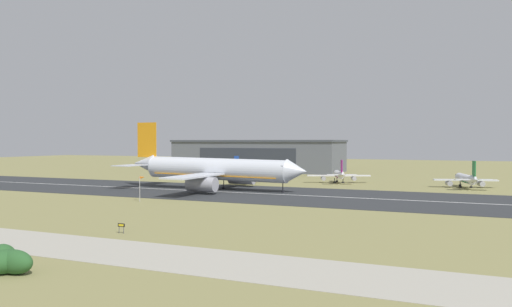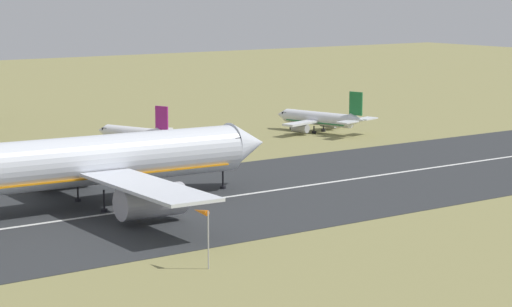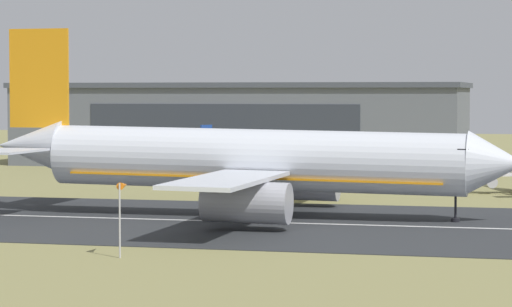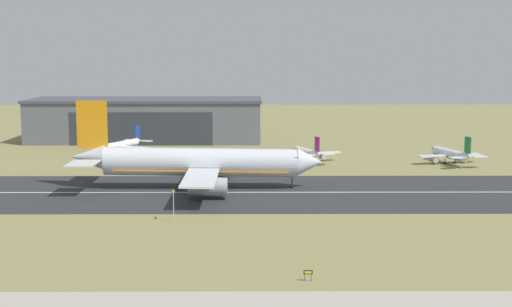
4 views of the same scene
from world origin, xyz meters
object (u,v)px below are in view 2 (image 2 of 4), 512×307
airplane_landing (84,163)px  windsock_pole (202,215)px  airplane_parked_east (319,119)px  airplane_parked_west (133,134)px

airplane_landing → windsock_pole: size_ratio=9.57×
airplane_landing → airplane_parked_east: 75.95m
airplane_parked_west → windsock_pole: 75.50m
airplane_parked_west → airplane_parked_east: size_ratio=0.96×
airplane_parked_east → airplane_landing: bearing=-152.0°
windsock_pole → airplane_landing: bearing=85.7°
airplane_landing → airplane_parked_west: 46.51m
airplane_parked_west → windsock_pole: (-29.64, -69.39, 2.53)m
airplane_parked_east → windsock_pole: 96.83m
windsock_pole → airplane_parked_west: bearing=66.9°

